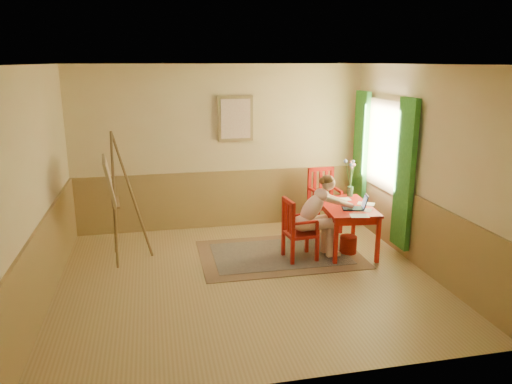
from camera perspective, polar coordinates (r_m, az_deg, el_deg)
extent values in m
cube|color=tan|center=(6.74, -1.12, -10.05)|extent=(5.00, 4.50, 0.02)
cube|color=white|center=(6.11, -1.25, 14.68)|extent=(5.00, 4.50, 0.02)
cube|color=#D9BE84|center=(8.46, -4.10, 5.12)|extent=(5.00, 0.02, 2.80)
cube|color=#D9BE84|center=(4.17, 4.75, -5.27)|extent=(5.00, 0.02, 2.80)
cube|color=#D9BE84|center=(6.32, -24.14, 0.46)|extent=(0.02, 4.50, 2.80)
cube|color=#D9BE84|center=(7.17, 18.93, 2.57)|extent=(0.02, 4.50, 2.80)
cube|color=#9E824E|center=(8.63, -3.96, -0.81)|extent=(5.00, 0.04, 1.00)
cube|color=#9E824E|center=(6.57, -23.05, -7.14)|extent=(0.04, 4.50, 1.00)
cube|color=#9E824E|center=(7.39, 18.14, -4.27)|extent=(0.04, 4.50, 1.00)
cube|color=white|center=(8.07, 14.82, 5.27)|extent=(0.02, 1.00, 1.30)
cube|color=olive|center=(8.06, 14.69, 5.27)|extent=(0.03, 1.12, 1.42)
cube|color=green|center=(7.42, 16.86, 1.94)|extent=(0.08, 0.45, 2.20)
cube|color=green|center=(8.79, 12.01, 4.20)|extent=(0.08, 0.45, 2.20)
cube|color=olive|center=(8.38, -2.40, 8.50)|extent=(0.60, 0.04, 0.76)
cube|color=beige|center=(8.36, -2.37, 8.49)|extent=(0.50, 0.02, 0.66)
cube|color=#8C7251|center=(7.51, 2.77, -7.22)|extent=(2.41, 1.62, 0.01)
cube|color=black|center=(7.51, 2.78, -7.17)|extent=(2.01, 1.22, 0.01)
cube|color=red|center=(7.60, 10.46, -1.65)|extent=(0.82, 1.26, 0.04)
cube|color=red|center=(7.62, 10.43, -2.16)|extent=(0.71, 1.15, 0.10)
cube|color=red|center=(7.12, 9.23, -5.78)|extent=(0.06, 0.06, 0.68)
cube|color=red|center=(7.32, 13.96, -5.47)|extent=(0.06, 0.06, 0.68)
cube|color=red|center=(8.13, 7.08, -3.07)|extent=(0.06, 0.06, 0.68)
cube|color=red|center=(8.30, 11.28, -2.87)|extent=(0.06, 0.06, 0.68)
cube|color=red|center=(7.23, 5.15, -4.83)|extent=(0.47, 0.45, 0.04)
cube|color=red|center=(7.08, 4.26, -7.07)|extent=(0.05, 0.05, 0.38)
cube|color=red|center=(7.23, 7.09, -6.68)|extent=(0.05, 0.05, 0.38)
cube|color=red|center=(7.39, 3.18, -6.08)|extent=(0.05, 0.05, 0.38)
cube|color=red|center=(7.53, 5.91, -5.73)|extent=(0.05, 0.05, 0.38)
cube|color=red|center=(6.91, 4.34, -3.32)|extent=(0.05, 0.05, 0.51)
cube|color=red|center=(7.23, 3.24, -2.47)|extent=(0.05, 0.05, 0.51)
cube|color=red|center=(7.00, 3.81, -1.11)|extent=(0.09, 0.41, 0.06)
cube|color=red|center=(6.99, 4.06, -3.22)|extent=(0.03, 0.04, 0.42)
cube|color=red|center=(7.08, 3.77, -3.00)|extent=(0.03, 0.04, 0.42)
cube|color=red|center=(7.16, 3.49, -2.78)|extent=(0.03, 0.04, 0.42)
cube|color=red|center=(7.00, 5.78, -3.56)|extent=(0.38, 0.08, 0.03)
cube|color=red|center=(7.11, 7.10, -4.19)|extent=(0.04, 0.04, 0.21)
cube|color=red|center=(7.32, 4.63, -2.71)|extent=(0.38, 0.08, 0.03)
cube|color=red|center=(7.42, 5.91, -3.33)|extent=(0.04, 0.04, 0.21)
cube|color=red|center=(8.50, 7.98, -1.47)|extent=(0.49, 0.51, 0.05)
cube|color=red|center=(8.69, 6.10, -2.70)|extent=(0.06, 0.06, 0.43)
cube|color=red|center=(8.31, 7.18, -3.58)|extent=(0.06, 0.06, 0.43)
cube|color=red|center=(8.85, 8.63, -2.47)|extent=(0.06, 0.06, 0.43)
cube|color=red|center=(8.47, 9.80, -3.32)|extent=(0.06, 0.06, 0.43)
cube|color=red|center=(8.54, 6.20, 0.87)|extent=(0.06, 0.06, 0.59)
cube|color=red|center=(8.70, 8.77, 1.04)|extent=(0.06, 0.06, 0.59)
cube|color=red|center=(8.56, 7.56, 2.66)|extent=(0.47, 0.08, 0.06)
cube|color=red|center=(8.58, 6.83, 0.81)|extent=(0.05, 0.03, 0.48)
cube|color=red|center=(8.62, 7.49, 0.86)|extent=(0.05, 0.03, 0.48)
cube|color=red|center=(8.66, 8.15, 0.90)|extent=(0.05, 0.03, 0.48)
cube|color=red|center=(8.36, 6.73, 0.13)|extent=(0.06, 0.44, 0.04)
cube|color=red|center=(8.20, 7.24, -1.02)|extent=(0.04, 0.04, 0.24)
cube|color=red|center=(8.52, 9.34, 0.31)|extent=(0.06, 0.44, 0.04)
cube|color=red|center=(8.37, 9.88, -0.81)|extent=(0.04, 0.04, 0.24)
ellipsoid|color=beige|center=(7.19, 5.39, -3.65)|extent=(0.32, 0.38, 0.22)
cylinder|color=beige|center=(7.20, 7.19, -3.77)|extent=(0.45, 0.20, 0.16)
cylinder|color=beige|center=(7.36, 6.60, -3.35)|extent=(0.45, 0.20, 0.16)
cylinder|color=beige|center=(7.38, 8.60, -5.51)|extent=(0.13, 0.13, 0.50)
cylinder|color=beige|center=(7.53, 7.99, -5.07)|extent=(0.13, 0.13, 0.50)
cube|color=beige|center=(7.49, 8.95, -7.20)|extent=(0.22, 0.11, 0.07)
cube|color=beige|center=(7.64, 8.35, -6.74)|extent=(0.22, 0.11, 0.07)
ellipsoid|color=beige|center=(7.19, 6.51, -1.86)|extent=(0.51, 0.34, 0.52)
ellipsoid|color=beige|center=(7.19, 7.62, -0.31)|extent=(0.23, 0.32, 0.18)
sphere|color=beige|center=(7.20, 8.41, 1.00)|extent=(0.22, 0.22, 0.20)
ellipsoid|color=brown|center=(7.18, 8.28, 1.43)|extent=(0.21, 0.21, 0.14)
sphere|color=brown|center=(7.15, 7.72, 1.30)|extent=(0.11, 0.11, 0.10)
cylinder|color=beige|center=(7.12, 8.79, -0.96)|extent=(0.22, 0.09, 0.15)
cylinder|color=beige|center=(7.26, 10.26, -1.38)|extent=(0.30, 0.17, 0.17)
sphere|color=beige|center=(7.17, 9.49, -1.16)|extent=(0.10, 0.10, 0.09)
sphere|color=beige|center=(7.36, 11.01, -1.60)|extent=(0.08, 0.08, 0.07)
cylinder|color=beige|center=(7.37, 7.78, -0.37)|extent=(0.23, 0.13, 0.15)
cylinder|color=beige|center=(7.48, 9.35, -0.87)|extent=(0.30, 0.11, 0.17)
sphere|color=beige|center=(7.43, 8.38, -0.53)|extent=(0.10, 0.10, 0.09)
sphere|color=beige|center=(7.52, 10.31, -1.21)|extent=(0.08, 0.08, 0.07)
cube|color=#1E2338|center=(7.41, 11.14, -1.88)|extent=(0.34, 0.28, 0.02)
cube|color=#2D3342|center=(7.41, 11.14, -1.85)|extent=(0.30, 0.23, 0.00)
cube|color=#1E2338|center=(7.42, 12.54, -1.08)|extent=(0.11, 0.23, 0.20)
cube|color=#99BFF2|center=(7.41, 12.45, -1.11)|extent=(0.09, 0.18, 0.16)
cube|color=white|center=(7.10, 11.91, -2.71)|extent=(0.29, 0.23, 0.00)
cube|color=white|center=(7.72, 12.65, -1.34)|extent=(0.31, 0.29, 0.00)
cube|color=white|center=(7.90, 10.00, -0.83)|extent=(0.27, 0.20, 0.00)
cube|color=white|center=(7.41, 12.30, -2.00)|extent=(0.31, 0.30, 0.00)
cylinder|color=#3F724C|center=(8.09, 10.87, 0.08)|extent=(0.10, 0.10, 0.16)
cylinder|color=#3F7233|center=(8.07, 10.62, 2.01)|extent=(0.07, 0.13, 0.42)
sphere|color=#728CD8|center=(8.07, 10.35, 3.54)|extent=(0.06, 0.06, 0.06)
cylinder|color=#3F7233|center=(7.98, 10.92, 1.93)|extent=(0.06, 0.09, 0.44)
sphere|color=pink|center=(7.89, 10.95, 3.41)|extent=(0.04, 0.04, 0.04)
cylinder|color=#3F7233|center=(8.06, 10.96, 1.63)|extent=(0.03, 0.05, 0.32)
sphere|color=pink|center=(8.04, 11.03, 2.78)|extent=(0.05, 0.05, 0.05)
cylinder|color=#3F7233|center=(7.97, 10.93, 1.79)|extent=(0.07, 0.13, 0.41)
sphere|color=#728CD8|center=(7.86, 10.97, 3.13)|extent=(0.06, 0.06, 0.06)
cylinder|color=#3F7233|center=(8.09, 11.10, 1.80)|extent=(0.09, 0.09, 0.36)
sphere|color=pink|center=(8.10, 11.31, 3.12)|extent=(0.05, 0.05, 0.05)
cylinder|color=#3F7233|center=(8.06, 11.03, 1.79)|extent=(0.05, 0.05, 0.37)
sphere|color=pink|center=(8.05, 11.18, 3.11)|extent=(0.05, 0.05, 0.05)
cylinder|color=#3F7233|center=(8.09, 11.06, 2.00)|extent=(0.08, 0.11, 0.42)
sphere|color=#728CD8|center=(8.10, 11.22, 3.52)|extent=(0.05, 0.05, 0.05)
cylinder|color=#A51F12|center=(7.64, 10.64, -6.04)|extent=(0.33, 0.33, 0.27)
cylinder|color=brown|center=(7.16, -16.10, -0.94)|extent=(0.06, 0.35, 1.91)
cylinder|color=brown|center=(7.46, -16.18, -0.32)|extent=(0.12, 0.35, 1.91)
cylinder|color=brown|center=(7.32, -14.14, -0.47)|extent=(0.50, 0.08, 1.91)
cylinder|color=brown|center=(7.33, -16.30, -1.22)|extent=(0.08, 0.53, 0.03)
cube|color=brown|center=(7.33, -15.82, -1.18)|extent=(0.11, 0.58, 0.03)
cube|color=olive|center=(7.25, -16.68, 1.31)|extent=(0.22, 0.85, 0.63)
cube|color=beige|center=(7.25, -16.52, 1.32)|extent=(0.18, 0.77, 0.55)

